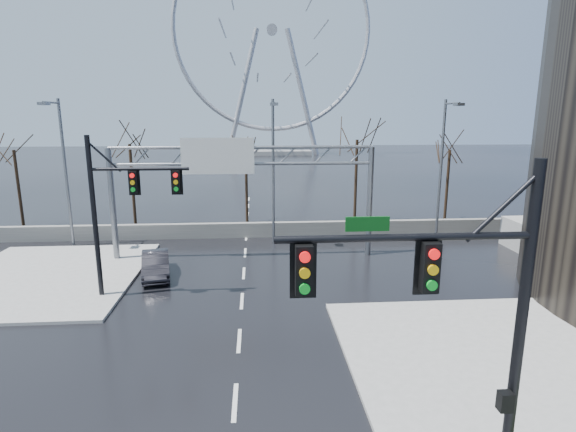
{
  "coord_description": "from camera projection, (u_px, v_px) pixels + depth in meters",
  "views": [
    {
      "loc": [
        0.76,
        -12.66,
        8.81
      ],
      "look_at": [
        2.34,
        9.03,
        4.0
      ],
      "focal_mm": 28.0,
      "sensor_mm": 36.0,
      "label": 1
    }
  ],
  "objects": [
    {
      "name": "ground",
      "position": [
        235.0,
        402.0,
        14.18
      ],
      "size": [
        260.0,
        260.0,
        0.0
      ],
      "primitive_type": "plane",
      "color": "black",
      "rests_on": "ground"
    },
    {
      "name": "sidewalk_right_ext",
      "position": [
        505.0,
        355.0,
        16.82
      ],
      "size": [
        12.0,
        10.0,
        0.15
      ],
      "primitive_type": "cube",
      "color": "gray",
      "rests_on": "ground"
    },
    {
      "name": "sidewalk_far",
      "position": [
        46.0,
        277.0,
        25.07
      ],
      "size": [
        10.0,
        12.0,
        0.15
      ],
      "primitive_type": "cube",
      "color": "gray",
      "rests_on": "ground"
    },
    {
      "name": "barrier_wall",
      "position": [
        246.0,
        230.0,
        33.54
      ],
      "size": [
        52.0,
        0.5,
        1.1
      ],
      "primitive_type": "cube",
      "color": "slate",
      "rests_on": "ground"
    },
    {
      "name": "signal_mast_near",
      "position": [
        463.0,
        306.0,
        9.56
      ],
      "size": [
        5.52,
        0.41,
        8.0
      ],
      "color": "black",
      "rests_on": "ground"
    },
    {
      "name": "signal_mast_far",
      "position": [
        117.0,
        202.0,
        21.44
      ],
      "size": [
        4.72,
        0.41,
        8.0
      ],
      "color": "black",
      "rests_on": "ground"
    },
    {
      "name": "sign_gantry",
      "position": [
        237.0,
        177.0,
        27.6
      ],
      "size": [
        16.36,
        0.4,
        7.6
      ],
      "color": "slate",
      "rests_on": "ground"
    },
    {
      "name": "streetlight_left",
      "position": [
        62.0,
        162.0,
        29.74
      ],
      "size": [
        0.5,
        2.55,
        10.0
      ],
      "color": "slate",
      "rests_on": "ground"
    },
    {
      "name": "streetlight_mid",
      "position": [
        273.0,
        161.0,
        30.74
      ],
      "size": [
        0.5,
        2.55,
        10.0
      ],
      "color": "slate",
      "rests_on": "ground"
    },
    {
      "name": "streetlight_right",
      "position": [
        443.0,
        159.0,
        31.59
      ],
      "size": [
        0.5,
        2.55,
        10.0
      ],
      "color": "slate",
      "rests_on": "ground"
    },
    {
      "name": "tree_far_left",
      "position": [
        15.0,
        159.0,
        35.07
      ],
      "size": [
        3.5,
        3.5,
        7.0
      ],
      "color": "black",
      "rests_on": "ground"
    },
    {
      "name": "tree_left",
      "position": [
        130.0,
        154.0,
        35.13
      ],
      "size": [
        3.75,
        3.75,
        7.5
      ],
      "color": "black",
      "rests_on": "ground"
    },
    {
      "name": "tree_center",
      "position": [
        246.0,
        162.0,
        36.92
      ],
      "size": [
        3.25,
        3.25,
        6.5
      ],
      "color": "black",
      "rests_on": "ground"
    },
    {
      "name": "tree_right",
      "position": [
        357.0,
        150.0,
        36.36
      ],
      "size": [
        3.9,
        3.9,
        7.8
      ],
      "color": "black",
      "rests_on": "ground"
    },
    {
      "name": "tree_far_right",
      "position": [
        449.0,
        158.0,
        37.59
      ],
      "size": [
        3.4,
        3.4,
        6.8
      ],
      "color": "black",
      "rests_on": "ground"
    },
    {
      "name": "ferris_wheel",
      "position": [
        272.0,
        38.0,
        101.4
      ],
      "size": [
        45.0,
        6.0,
        50.91
      ],
      "color": "gray",
      "rests_on": "ground"
    },
    {
      "name": "car",
      "position": [
        156.0,
        264.0,
        25.27
      ],
      "size": [
        2.27,
        4.38,
        1.37
      ],
      "primitive_type": "imported",
      "rotation": [
        0.0,
        0.0,
        0.2
      ],
      "color": "black",
      "rests_on": "ground"
    }
  ]
}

